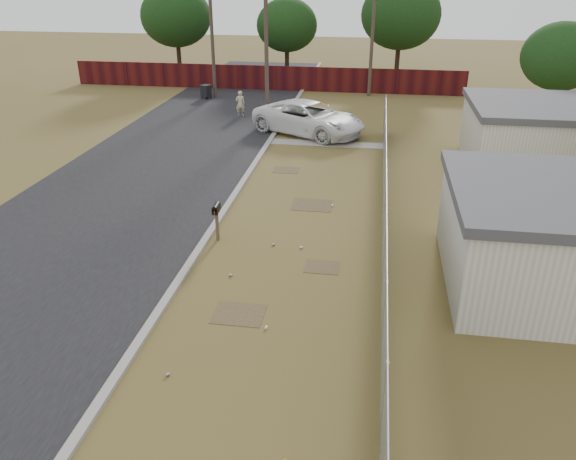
% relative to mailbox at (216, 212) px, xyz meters
% --- Properties ---
extents(ground, '(120.00, 120.00, 0.00)m').
position_rel_mailbox_xyz_m(ground, '(2.60, 0.60, -1.07)').
color(ground, brown).
rests_on(ground, ground).
extents(street, '(15.10, 60.00, 0.12)m').
position_rel_mailbox_xyz_m(street, '(-4.16, 8.65, -1.06)').
color(street, black).
rests_on(street, ground).
extents(chainlink_fence, '(0.10, 27.06, 2.02)m').
position_rel_mailbox_xyz_m(chainlink_fence, '(5.72, 1.63, -0.28)').
color(chainlink_fence, '#919399').
rests_on(chainlink_fence, ground).
extents(privacy_fence, '(30.00, 0.12, 1.80)m').
position_rel_mailbox_xyz_m(privacy_fence, '(-3.40, 25.60, -0.17)').
color(privacy_fence, '#46100F').
rests_on(privacy_fence, ground).
extents(utility_poles, '(12.60, 8.24, 9.00)m').
position_rel_mailbox_xyz_m(utility_poles, '(-1.07, 21.27, 3.62)').
color(utility_poles, '#4B3E32').
rests_on(utility_poles, ground).
extents(houses, '(9.30, 17.24, 3.10)m').
position_rel_mailbox_xyz_m(houses, '(12.30, 3.73, 0.49)').
color(houses, silver).
rests_on(houses, ground).
extents(horizon_trees, '(33.32, 31.94, 7.78)m').
position_rel_mailbox_xyz_m(horizon_trees, '(3.44, 24.16, 3.56)').
color(horizon_trees, black).
rests_on(horizon_trees, ground).
extents(mailbox, '(0.23, 0.59, 1.36)m').
position_rel_mailbox_xyz_m(mailbox, '(0.00, 0.00, 0.00)').
color(mailbox, brown).
rests_on(mailbox, ground).
extents(pickup_truck, '(7.12, 5.70, 1.80)m').
position_rel_mailbox_xyz_m(pickup_truck, '(1.50, 13.93, -0.17)').
color(pickup_truck, white).
rests_on(pickup_truck, ground).
extents(pedestrian, '(0.66, 0.52, 1.60)m').
position_rel_mailbox_xyz_m(pedestrian, '(-3.26, 17.27, -0.28)').
color(pedestrian, '#C7BC92').
rests_on(pedestrian, ground).
extents(trash_bin, '(0.82, 0.88, 0.96)m').
position_rel_mailbox_xyz_m(trash_bin, '(-6.88, 21.93, -0.58)').
color(trash_bin, black).
rests_on(trash_bin, ground).
extents(scattered_litter, '(3.07, 10.90, 0.07)m').
position_rel_mailbox_xyz_m(scattered_litter, '(2.20, -1.88, -1.03)').
color(scattered_litter, silver).
rests_on(scattered_litter, ground).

